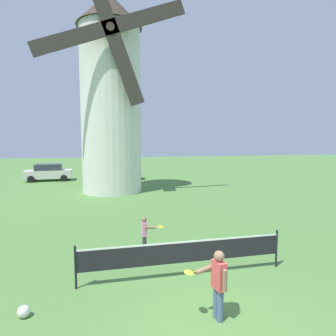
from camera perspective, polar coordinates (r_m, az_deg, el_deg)
name	(u,v)px	position (r m, az deg, el deg)	size (l,w,h in m)	color
ground_plane	(212,322)	(6.51, 9.16, -28.80)	(120.00, 120.00, 0.00)	#517F3D
windmill	(111,93)	(20.78, -11.73, 14.99)	(9.49, 4.94, 15.38)	silver
tennis_net	(184,252)	(7.79, 3.36, -16.97)	(5.66, 0.06, 1.10)	black
player_near	(218,281)	(6.17, 10.22, -21.99)	(0.85, 0.48, 1.46)	slate
player_far	(145,232)	(9.45, -4.75, -12.99)	(0.72, 0.43, 1.18)	#333338
stray_ball	(24,312)	(7.16, -27.64, -24.76)	(0.25, 0.25, 0.25)	silver
parked_car_cream	(49,172)	(28.02, -23.40, -0.79)	(4.16, 2.09, 1.56)	silver
parked_car_silver	(119,171)	(26.96, -10.16, -0.65)	(4.45, 2.09, 1.56)	silver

